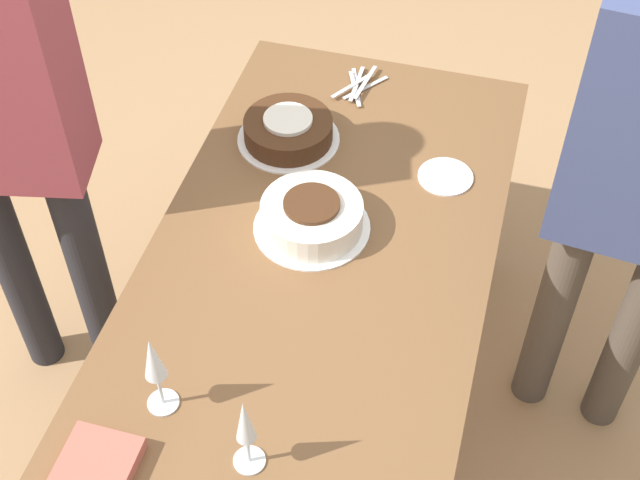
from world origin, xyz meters
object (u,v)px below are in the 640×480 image
Objects in this scene: cake_center_white at (312,216)px; wine_glass_far at (154,362)px; cake_front_chocolate at (288,130)px; wine_glass_near at (245,425)px.

wine_glass_far is at bearing -16.02° from cake_center_white.
wine_glass_far is (0.90, -0.01, 0.12)m from cake_front_chocolate.
cake_center_white is 1.31× the size of wine_glass_far.
wine_glass_near reaches higher than cake_front_chocolate.
wine_glass_far reaches higher than wine_glass_near.
wine_glass_near is 0.24m from wine_glass_far.
wine_glass_near is at bearing 12.17° from cake_front_chocolate.
wine_glass_near is (0.67, 0.06, 0.10)m from cake_center_white.
cake_center_white is at bearing -175.28° from wine_glass_near.
cake_center_white is 0.68m from wine_glass_near.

